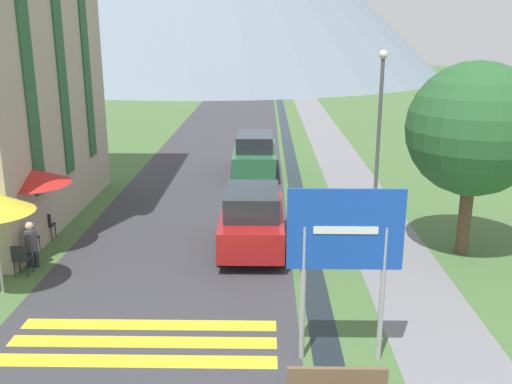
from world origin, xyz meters
TOP-DOWN VIEW (x-y plane):
  - ground_plane at (0.00, 20.00)m, footprint 160.00×160.00m
  - road at (-2.50, 30.00)m, footprint 6.40×60.00m
  - footpath at (3.60, 30.00)m, footprint 2.20×60.00m
  - drainage_channel at (1.20, 30.00)m, footprint 0.60×60.00m
  - crosswalk_marking at (-2.50, 4.07)m, footprint 5.44×1.84m
  - road_sign at (1.43, 3.54)m, footprint 2.12×0.11m
  - parked_car_near at (-0.40, 9.28)m, footprint 1.86×4.07m
  - parked_car_far at (-0.50, 18.24)m, footprint 1.90×4.48m
  - cafe_chair_near_left at (-6.27, 7.27)m, footprint 0.40×0.40m
  - cafe_chair_far_left at (-6.61, 9.87)m, footprint 0.40×0.40m
  - cafe_chair_middle at (-6.66, 8.74)m, footprint 0.40×0.40m
  - cafe_chair_far_right at (-6.91, 10.14)m, footprint 0.40×0.40m
  - cafe_umbrella_middle_red at (-6.60, 9.05)m, footprint 2.27×2.27m
  - person_seated_far at (-6.23, 7.85)m, footprint 0.32×0.32m
  - streetlamp at (3.60, 11.98)m, footprint 0.28×0.28m
  - tree_by_path at (5.57, 9.08)m, footprint 3.62×3.62m

SIDE VIEW (x-z plane):
  - ground_plane at x=0.00m, z-range 0.00..0.00m
  - drainage_channel at x=1.20m, z-range 0.00..0.00m
  - road at x=-2.50m, z-range 0.00..0.01m
  - footpath at x=3.60m, z-range 0.00..0.01m
  - crosswalk_marking at x=-2.50m, z-range 0.00..0.01m
  - cafe_chair_near_left at x=-6.27m, z-range 0.09..0.94m
  - cafe_chair_far_left at x=-6.61m, z-range 0.09..0.94m
  - cafe_chair_middle at x=-6.66m, z-range 0.09..0.94m
  - cafe_chair_far_right at x=-6.91m, z-range 0.09..0.94m
  - person_seated_far at x=-6.23m, z-range 0.07..1.33m
  - parked_car_near at x=-0.40m, z-range 0.00..1.82m
  - parked_car_far at x=-0.50m, z-range 0.00..1.82m
  - cafe_umbrella_middle_red at x=-6.60m, z-range 0.99..3.41m
  - road_sign at x=1.43m, z-range 0.62..4.02m
  - streetlamp at x=3.60m, z-range 0.49..6.01m
  - tree_by_path at x=5.57m, z-range 0.86..6.23m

